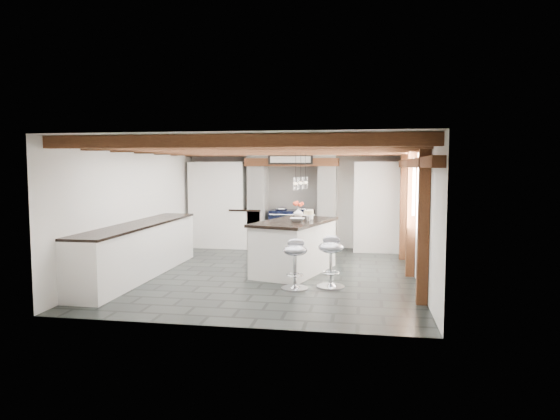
% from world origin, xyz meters
% --- Properties ---
extents(ground, '(6.00, 6.00, 0.00)m').
position_xyz_m(ground, '(0.00, 0.00, 0.00)').
color(ground, black).
rests_on(ground, ground).
extents(room_shell, '(6.00, 6.03, 6.00)m').
position_xyz_m(room_shell, '(-0.61, 1.42, 1.07)').
color(room_shell, white).
rests_on(room_shell, ground).
extents(range_cooker, '(1.00, 0.63, 0.99)m').
position_xyz_m(range_cooker, '(0.00, 2.68, 0.47)').
color(range_cooker, black).
rests_on(range_cooker, ground).
extents(kitchen_island, '(1.48, 2.09, 1.24)m').
position_xyz_m(kitchen_island, '(0.40, 0.18, 0.48)').
color(kitchen_island, white).
rests_on(kitchen_island, ground).
extents(bar_stool_near, '(0.44, 0.44, 0.82)m').
position_xyz_m(bar_stool_near, '(1.12, -0.86, 0.51)').
color(bar_stool_near, silver).
rests_on(bar_stool_near, ground).
extents(bar_stool_far, '(0.42, 0.42, 0.78)m').
position_xyz_m(bar_stool_far, '(0.58, -1.06, 0.49)').
color(bar_stool_far, silver).
rests_on(bar_stool_far, ground).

